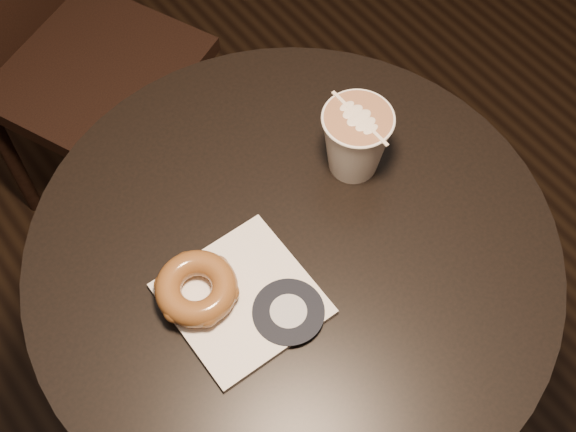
{
  "coord_description": "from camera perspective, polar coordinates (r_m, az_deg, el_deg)",
  "views": [
    {
      "loc": [
        -0.3,
        -0.38,
        1.67
      ],
      "look_at": [
        0.01,
        0.03,
        0.79
      ],
      "focal_mm": 50.0,
      "sensor_mm": 36.0,
      "label": 1
    }
  ],
  "objects": [
    {
      "name": "doughnut",
      "position": [
        0.99,
        -6.53,
        -5.13
      ],
      "size": [
        0.1,
        0.1,
        0.03
      ],
      "primitive_type": "torus",
      "color": "brown",
      "rests_on": "pastry_bag"
    },
    {
      "name": "pastry_bag",
      "position": [
        1.01,
        -3.28,
        -5.9
      ],
      "size": [
        0.18,
        0.18,
        0.01
      ],
      "primitive_type": "cube",
      "rotation": [
        0.0,
        0.0,
        -0.02
      ],
      "color": "white",
      "rests_on": "cafe_table"
    },
    {
      "name": "chair",
      "position": [
        1.66,
        -16.93,
        13.32
      ],
      "size": [
        0.49,
        0.49,
        0.95
      ],
      "rotation": [
        0.0,
        0.0,
        0.4
      ],
      "color": "black",
      "rests_on": "ground"
    },
    {
      "name": "cafe_table",
      "position": [
        1.22,
        0.31,
        -6.91
      ],
      "size": [
        0.7,
        0.7,
        0.75
      ],
      "color": "black",
      "rests_on": "ground"
    },
    {
      "name": "latte_cup",
      "position": [
        1.07,
        4.82,
        5.29
      ],
      "size": [
        0.1,
        0.1,
        0.11
      ],
      "primitive_type": null,
      "color": "white",
      "rests_on": "cafe_table"
    }
  ]
}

